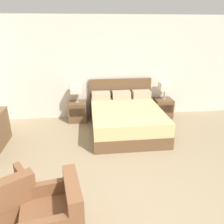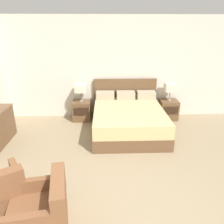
% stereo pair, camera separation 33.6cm
% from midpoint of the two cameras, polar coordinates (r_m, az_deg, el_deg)
% --- Properties ---
extents(ground_plane, '(11.11, 11.11, 0.00)m').
position_cam_midpoint_polar(ground_plane, '(3.24, 4.04, -26.28)').
color(ground_plane, '#998466').
extents(wall_back, '(7.13, 0.06, 2.68)m').
position_cam_midpoint_polar(wall_back, '(5.98, -2.18, 11.26)').
color(wall_back, silver).
rests_on(wall_back, ground).
extents(bed, '(1.71, 2.02, 1.08)m').
position_cam_midpoint_polar(bed, '(5.32, 1.82, -1.60)').
color(bed, brown).
rests_on(bed, ground).
extents(nightstand_left, '(0.47, 0.45, 0.52)m').
position_cam_midpoint_polar(nightstand_left, '(5.96, -10.56, 0.11)').
color(nightstand_left, brown).
rests_on(nightstand_left, ground).
extents(nightstand_right, '(0.47, 0.45, 0.52)m').
position_cam_midpoint_polar(nightstand_right, '(6.25, 11.70, 1.02)').
color(nightstand_right, brown).
rests_on(nightstand_right, ground).
extents(table_lamp_left, '(0.30, 0.30, 0.47)m').
position_cam_midpoint_polar(table_lamp_left, '(5.77, -10.98, 5.92)').
color(table_lamp_left, gray).
rests_on(table_lamp_left, nightstand_left).
extents(table_lamp_right, '(0.30, 0.30, 0.47)m').
position_cam_midpoint_polar(table_lamp_right, '(6.06, 12.14, 6.57)').
color(table_lamp_right, gray).
rests_on(table_lamp_right, nightstand_right).
extents(armchair_by_window, '(0.94, 0.95, 0.76)m').
position_cam_midpoint_polar(armchair_by_window, '(3.40, -29.08, -20.10)').
color(armchair_by_window, brown).
rests_on(armchair_by_window, ground).
extents(armchair_companion, '(0.80, 0.79, 0.76)m').
position_cam_midpoint_polar(armchair_companion, '(2.98, -18.12, -24.87)').
color(armchair_companion, brown).
rests_on(armchair_companion, ground).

